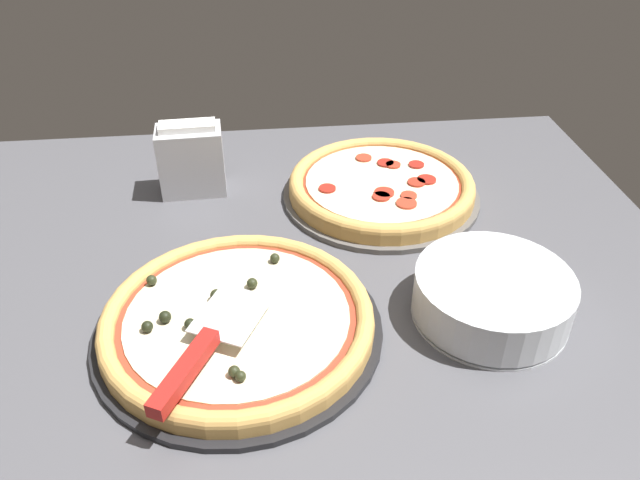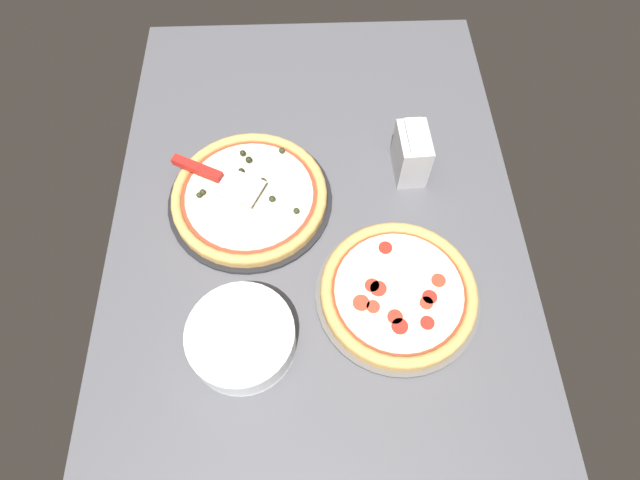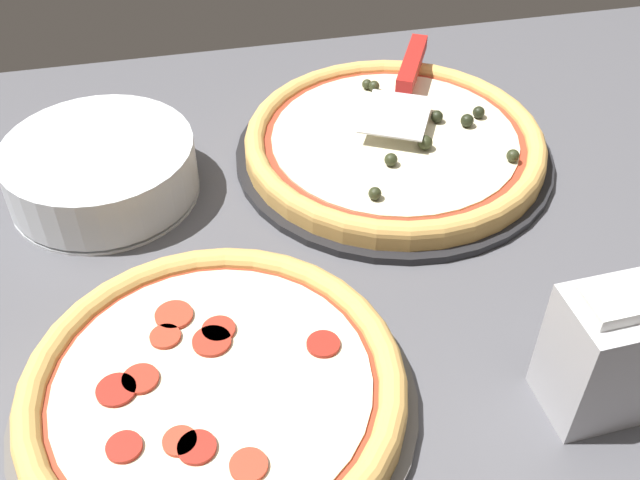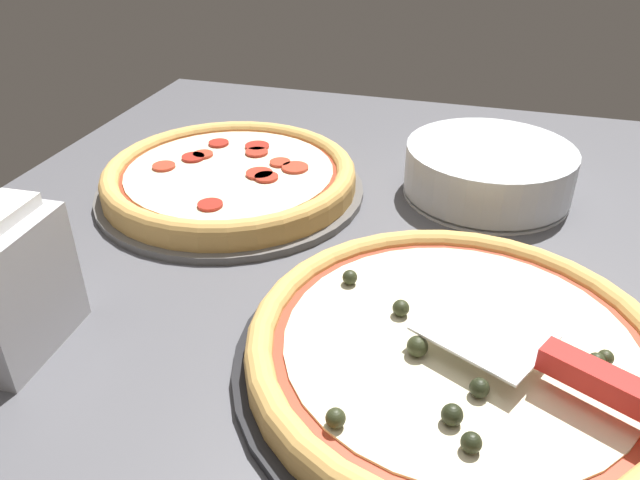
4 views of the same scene
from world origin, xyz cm
name	(u,v)px [view 1 (image 1 of 4)]	position (x,y,z in cm)	size (l,w,h in cm)	color
ground_plane	(262,270)	(0.00, 0.00, -1.80)	(138.04, 98.35, 3.60)	#4C4C51
pizza_pan_front	(239,329)	(-3.68, -16.00, 0.50)	(40.23, 40.23, 1.00)	black
pizza_front	(238,319)	(-3.70, -16.00, 2.47)	(37.82, 37.82, 4.03)	tan
pizza_pan_back	(381,195)	(22.83, 17.36, 0.50)	(36.43, 36.43, 1.00)	#565451
pizza_back	(382,185)	(22.85, 17.35, 2.73)	(34.24, 34.24, 3.47)	tan
serving_spatula	(198,356)	(-8.30, -25.75, 5.81)	(15.19, 23.27, 2.00)	silver
plate_stack	(492,296)	(32.30, -16.31, 3.50)	(22.34, 22.34, 7.00)	silver
napkin_holder	(191,159)	(-11.85, 23.83, 6.62)	(12.10, 7.82, 13.86)	#B2B2B7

